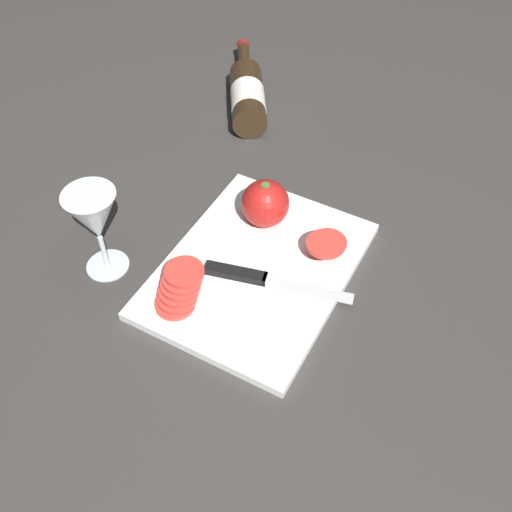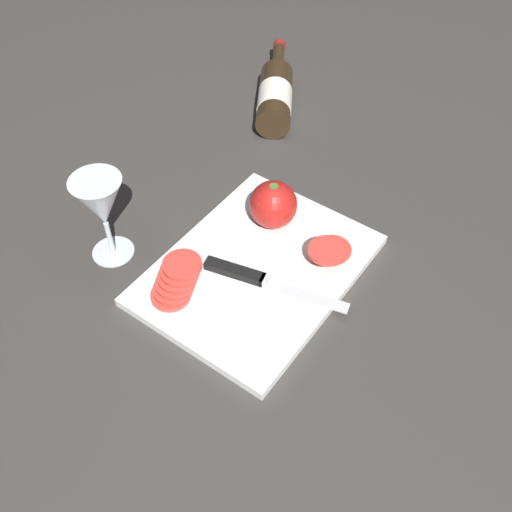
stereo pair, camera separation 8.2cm
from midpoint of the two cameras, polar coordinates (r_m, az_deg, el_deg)
ground_plane at (r=1.01m, az=-1.86°, el=-1.85°), size 3.00×3.00×0.00m
cutting_board at (r=1.01m, az=-2.33°, el=-1.55°), size 0.38×0.29×0.02m
wine_bottle at (r=1.35m, az=-2.62°, el=15.02°), size 0.30×0.21×0.07m
wine_glass at (r=0.99m, az=-17.42°, el=3.24°), size 0.09×0.09×0.16m
whole_tomato at (r=1.05m, az=-1.37°, el=4.94°), size 0.09×0.09×0.09m
knife at (r=0.98m, az=-3.00°, el=-2.06°), size 0.08×0.25×0.01m
tomato_slice_stack_near at (r=1.02m, az=4.48°, el=1.10°), size 0.10×0.07×0.04m
tomato_slice_stack_far at (r=0.96m, az=-9.73°, el=-3.12°), size 0.10×0.07×0.04m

